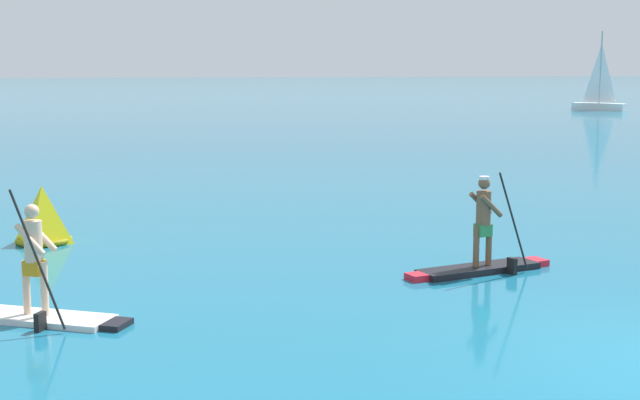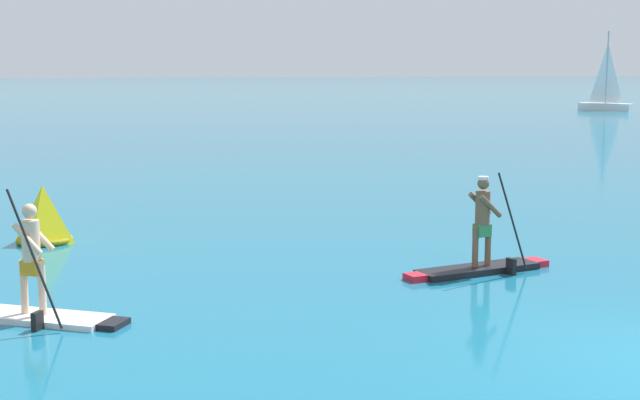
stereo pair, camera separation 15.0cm
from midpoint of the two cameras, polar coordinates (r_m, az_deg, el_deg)
The scene contains 4 objects.
paddleboarder_near_left at distance 13.85m, azimuth -17.68°, elevation -5.62°, with size 2.80×1.80×2.04m.
paddleboarder_mid_center at distance 16.45m, azimuth 9.80°, elevation -3.16°, with size 2.92×1.18×1.86m.
race_marker_buoy at distance 19.67m, azimuth -17.13°, elevation -1.07°, with size 1.20×1.20×1.20m.
sailboat_right_horizon at distance 74.78m, azimuth 17.00°, elevation 6.09°, with size 3.44×3.76×6.10m.
Camera 1 is at (-6.82, -9.67, 3.70)m, focal length 51.22 mm.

